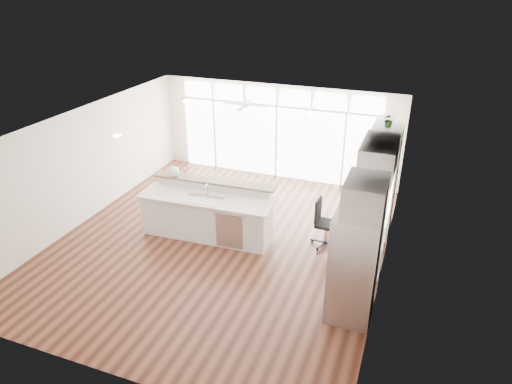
% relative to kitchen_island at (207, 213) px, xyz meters
% --- Properties ---
extents(floor, '(7.00, 8.00, 0.02)m').
position_rel_kitchen_island_xyz_m(floor, '(0.39, -0.12, -0.61)').
color(floor, '#401E13').
rests_on(floor, ground).
extents(ceiling, '(7.00, 8.00, 0.02)m').
position_rel_kitchen_island_xyz_m(ceiling, '(0.39, -0.12, 2.10)').
color(ceiling, white).
rests_on(ceiling, wall_back).
extents(wall_back, '(7.00, 0.04, 2.70)m').
position_rel_kitchen_island_xyz_m(wall_back, '(0.39, 3.88, 0.75)').
color(wall_back, white).
rests_on(wall_back, floor).
extents(wall_front, '(7.00, 0.04, 2.70)m').
position_rel_kitchen_island_xyz_m(wall_front, '(0.39, -4.12, 0.75)').
color(wall_front, white).
rests_on(wall_front, floor).
extents(wall_left, '(0.04, 8.00, 2.70)m').
position_rel_kitchen_island_xyz_m(wall_left, '(-3.11, -0.12, 0.75)').
color(wall_left, white).
rests_on(wall_left, floor).
extents(wall_right, '(0.04, 8.00, 2.70)m').
position_rel_kitchen_island_xyz_m(wall_right, '(3.89, -0.12, 0.75)').
color(wall_right, white).
rests_on(wall_right, floor).
extents(glass_wall, '(5.80, 0.06, 2.08)m').
position_rel_kitchen_island_xyz_m(glass_wall, '(0.39, 3.82, 0.45)').
color(glass_wall, white).
rests_on(glass_wall, wall_back).
extents(transom_row, '(5.90, 0.06, 0.40)m').
position_rel_kitchen_island_xyz_m(transom_row, '(0.39, 3.82, 1.78)').
color(transom_row, white).
rests_on(transom_row, wall_back).
extents(desk_window, '(0.04, 0.85, 0.85)m').
position_rel_kitchen_island_xyz_m(desk_window, '(3.85, 0.18, 0.95)').
color(desk_window, silver).
rests_on(desk_window, wall_right).
extents(ceiling_fan, '(1.16, 1.16, 0.32)m').
position_rel_kitchen_island_xyz_m(ceiling_fan, '(-0.11, 2.68, 1.88)').
color(ceiling_fan, white).
rests_on(ceiling_fan, ceiling).
extents(recessed_lights, '(3.40, 3.00, 0.02)m').
position_rel_kitchen_island_xyz_m(recessed_lights, '(0.39, 0.08, 2.08)').
color(recessed_lights, white).
rests_on(recessed_lights, ceiling).
extents(oven_cabinet, '(0.64, 1.20, 2.50)m').
position_rel_kitchen_island_xyz_m(oven_cabinet, '(3.56, 1.68, 0.65)').
color(oven_cabinet, white).
rests_on(oven_cabinet, floor).
extents(desk_nook, '(0.72, 1.30, 0.76)m').
position_rel_kitchen_island_xyz_m(desk_nook, '(3.52, 0.18, -0.22)').
color(desk_nook, white).
rests_on(desk_nook, floor).
extents(upper_cabinets, '(0.64, 1.30, 0.64)m').
position_rel_kitchen_island_xyz_m(upper_cabinets, '(3.56, 0.18, 1.75)').
color(upper_cabinets, white).
rests_on(upper_cabinets, wall_right).
extents(refrigerator, '(0.76, 0.90, 2.00)m').
position_rel_kitchen_island_xyz_m(refrigerator, '(3.50, -1.47, 0.40)').
color(refrigerator, '#B3B3B8').
rests_on(refrigerator, floor).
extents(fridge_cabinet, '(0.64, 0.90, 0.60)m').
position_rel_kitchen_island_xyz_m(fridge_cabinet, '(3.56, -1.47, 1.70)').
color(fridge_cabinet, white).
rests_on(fridge_cabinet, wall_right).
extents(framed_photos, '(0.06, 0.22, 0.80)m').
position_rel_kitchen_island_xyz_m(framed_photos, '(3.85, 0.80, 0.80)').
color(framed_photos, black).
rests_on(framed_photos, wall_right).
extents(kitchen_island, '(3.07, 1.27, 1.20)m').
position_rel_kitchen_island_xyz_m(kitchen_island, '(0.00, 0.00, 0.00)').
color(kitchen_island, white).
rests_on(kitchen_island, floor).
extents(rug, '(1.09, 0.86, 0.01)m').
position_rel_kitchen_island_xyz_m(rug, '(3.00, 0.97, -0.59)').
color(rug, '#3D2113').
rests_on(rug, floor).
extents(office_chair, '(0.59, 0.55, 1.10)m').
position_rel_kitchen_island_xyz_m(office_chair, '(2.61, 0.55, -0.05)').
color(office_chair, black).
rests_on(office_chair, floor).
extents(fishbowl, '(0.25, 0.25, 0.24)m').
position_rel_kitchen_island_xyz_m(fishbowl, '(-0.97, 0.36, 0.72)').
color(fishbowl, white).
rests_on(fishbowl, kitchen_island).
extents(monitor, '(0.11, 0.50, 0.42)m').
position_rel_kitchen_island_xyz_m(monitor, '(3.44, 0.18, 0.37)').
color(monitor, black).
rests_on(monitor, desk_nook).
extents(keyboard, '(0.13, 0.35, 0.02)m').
position_rel_kitchen_island_xyz_m(keyboard, '(3.27, 0.18, 0.17)').
color(keyboard, white).
rests_on(keyboard, desk_nook).
extents(potted_plant, '(0.29, 0.32, 0.24)m').
position_rel_kitchen_island_xyz_m(potted_plant, '(3.56, 1.68, 2.02)').
color(potted_plant, '#285022').
rests_on(potted_plant, oven_cabinet).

